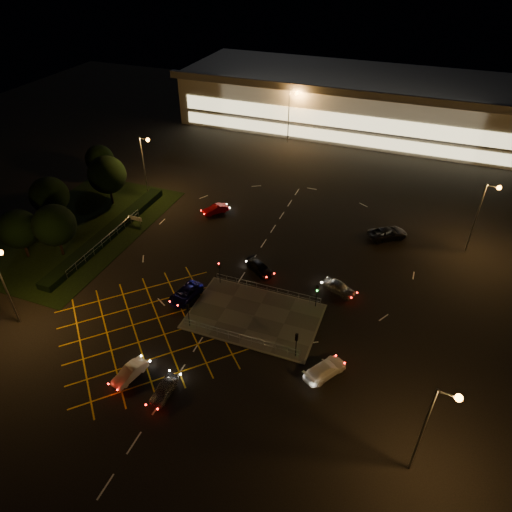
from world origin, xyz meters
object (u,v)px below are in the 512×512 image
(car_right_silver, at_px, (339,287))
(car_circ_red, at_px, (215,209))
(car_left_blue, at_px, (185,294))
(car_queue_white, at_px, (130,373))
(signal_se, at_px, (296,340))
(signal_ne, at_px, (317,291))
(car_near_silver, at_px, (164,389))
(signal_nw, at_px, (219,268))
(car_approach_white, at_px, (325,369))
(car_far_dkgrey, at_px, (260,268))
(car_east_grey, at_px, (388,233))
(signal_sw, at_px, (188,311))

(car_right_silver, height_order, car_circ_red, car_right_silver)
(car_right_silver, bearing_deg, car_circ_red, 83.59)
(car_left_blue, bearing_deg, car_queue_white, -76.30)
(signal_se, xyz_separation_m, signal_ne, (0.00, 7.99, 0.00))
(car_near_silver, distance_m, car_left_blue, 13.58)
(signal_nw, relative_size, car_circ_red, 0.81)
(signal_se, relative_size, car_circ_red, 0.81)
(signal_nw, xyz_separation_m, car_approach_white, (15.30, -9.09, -1.68))
(car_near_silver, distance_m, car_far_dkgrey, 20.70)
(car_near_silver, xyz_separation_m, car_approach_white, (13.43, 7.58, 0.07))
(car_left_blue, distance_m, car_far_dkgrey, 10.10)
(signal_ne, height_order, car_queue_white, signal_ne)
(car_left_blue, height_order, car_east_grey, car_east_grey)
(signal_ne, bearing_deg, car_right_silver, 62.06)
(car_near_silver, height_order, car_queue_white, car_queue_white)
(signal_sw, bearing_deg, car_left_blue, -57.00)
(car_near_silver, distance_m, car_right_silver, 23.56)
(signal_nw, height_order, car_right_silver, signal_nw)
(car_queue_white, distance_m, car_far_dkgrey, 20.92)
(signal_se, height_order, car_near_silver, signal_se)
(car_near_silver, bearing_deg, car_far_dkgrey, 85.16)
(car_far_dkgrey, bearing_deg, car_near_silver, -153.04)
(car_near_silver, height_order, car_east_grey, car_east_grey)
(car_far_dkgrey, bearing_deg, car_left_blue, 172.86)
(car_east_grey, bearing_deg, car_near_silver, 119.05)
(signal_nw, bearing_deg, car_circ_red, 116.84)
(signal_sw, distance_m, signal_nw, 7.99)
(car_near_silver, distance_m, car_approach_white, 15.42)
(car_east_grey, bearing_deg, car_circ_red, 59.22)
(signal_nw, distance_m, car_queue_white, 16.37)
(car_circ_red, distance_m, car_approach_white, 33.37)
(car_left_blue, height_order, car_circ_red, car_left_blue)
(car_approach_white, bearing_deg, car_circ_red, -14.42)
(car_circ_red, bearing_deg, car_east_grey, 46.24)
(car_right_silver, distance_m, car_east_grey, 14.42)
(signal_nw, height_order, car_approach_white, signal_nw)
(car_right_silver, height_order, car_east_grey, car_east_grey)
(car_queue_white, height_order, car_far_dkgrey, car_queue_white)
(car_east_grey, bearing_deg, signal_sw, 109.12)
(car_queue_white, bearing_deg, car_far_dkgrey, 86.89)
(signal_sw, xyz_separation_m, car_left_blue, (-2.67, 4.10, -1.72))
(signal_se, xyz_separation_m, car_approach_white, (3.30, -1.11, -1.68))
(signal_sw, height_order, car_east_grey, signal_sw)
(signal_se, relative_size, car_right_silver, 0.78)
(car_left_blue, relative_size, car_east_grey, 0.85)
(signal_sw, relative_size, car_approach_white, 0.67)
(signal_nw, bearing_deg, car_near_silver, -83.59)
(car_far_dkgrey, xyz_separation_m, car_circ_red, (-11.37, 11.19, 0.02))
(car_approach_white, bearing_deg, signal_nw, 1.40)
(signal_sw, xyz_separation_m, car_far_dkgrey, (3.72, 11.93, -1.75))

